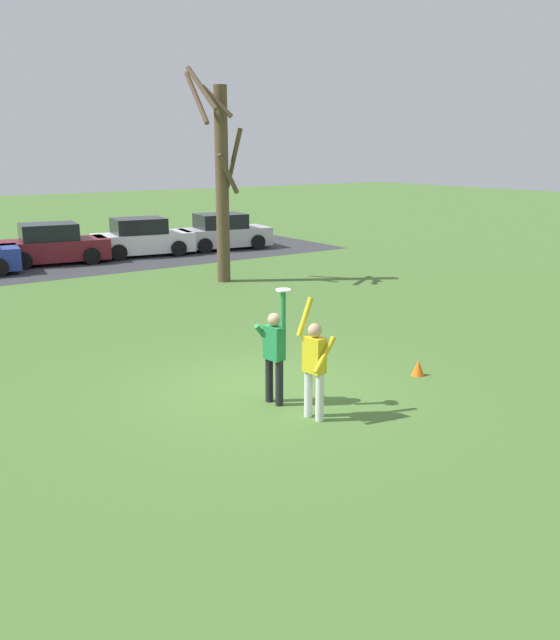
{
  "coord_description": "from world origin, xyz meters",
  "views": [
    {
      "loc": [
        -6.6,
        -9.71,
        4.38
      ],
      "look_at": [
        -0.17,
        -0.67,
        1.53
      ],
      "focal_mm": 37.4,
      "sensor_mm": 36.0,
      "label": 1
    }
  ],
  "objects_px": {
    "parked_car_silver": "(223,233)",
    "bare_tree_tall": "(221,177)",
    "person_catcher": "(274,350)",
    "person_defender": "(314,363)",
    "frisbee_disc": "(283,290)",
    "parked_car_maroon": "(53,245)",
    "field_cone_orange": "(418,368)",
    "parked_car_white": "(142,238)"
  },
  "relations": [
    {
      "from": "parked_car_white",
      "to": "field_cone_orange",
      "type": "height_order",
      "value": "parked_car_white"
    },
    {
      "from": "person_catcher",
      "to": "parked_car_white",
      "type": "height_order",
      "value": "person_catcher"
    },
    {
      "from": "person_defender",
      "to": "bare_tree_tall",
      "type": "height_order",
      "value": "bare_tree_tall"
    },
    {
      "from": "person_catcher",
      "to": "bare_tree_tall",
      "type": "xyz_separation_m",
      "value": [
        5.06,
        10.29,
        2.51
      ]
    },
    {
      "from": "parked_car_maroon",
      "to": "bare_tree_tall",
      "type": "height_order",
      "value": "bare_tree_tall"
    },
    {
      "from": "parked_car_silver",
      "to": "field_cone_orange",
      "type": "bearing_deg",
      "value": -100.03
    },
    {
      "from": "person_catcher",
      "to": "person_defender",
      "type": "height_order",
      "value": "person_catcher"
    },
    {
      "from": "person_catcher",
      "to": "parked_car_white",
      "type": "relative_size",
      "value": 0.48
    },
    {
      "from": "bare_tree_tall",
      "to": "field_cone_orange",
      "type": "relative_size",
      "value": 21.77
    },
    {
      "from": "person_catcher",
      "to": "field_cone_orange",
      "type": "relative_size",
      "value": 6.5
    },
    {
      "from": "person_defender",
      "to": "parked_car_silver",
      "type": "height_order",
      "value": "person_defender"
    },
    {
      "from": "frisbee_disc",
      "to": "parked_car_silver",
      "type": "bearing_deg",
      "value": 62.36
    },
    {
      "from": "person_defender",
      "to": "field_cone_orange",
      "type": "height_order",
      "value": "person_defender"
    },
    {
      "from": "frisbee_disc",
      "to": "field_cone_orange",
      "type": "relative_size",
      "value": 0.8
    },
    {
      "from": "parked_car_silver",
      "to": "field_cone_orange",
      "type": "relative_size",
      "value": 13.5
    },
    {
      "from": "person_catcher",
      "to": "parked_car_silver",
      "type": "height_order",
      "value": "person_catcher"
    },
    {
      "from": "person_defender",
      "to": "field_cone_orange",
      "type": "distance_m",
      "value": 3.22
    },
    {
      "from": "parked_car_silver",
      "to": "field_cone_orange",
      "type": "distance_m",
      "value": 18.36
    },
    {
      "from": "parked_car_maroon",
      "to": "parked_car_white",
      "type": "bearing_deg",
      "value": 7.23
    },
    {
      "from": "person_defender",
      "to": "frisbee_disc",
      "type": "height_order",
      "value": "frisbee_disc"
    },
    {
      "from": "parked_car_white",
      "to": "field_cone_orange",
      "type": "xyz_separation_m",
      "value": [
        -2.02,
        -17.7,
        -0.57
      ]
    },
    {
      "from": "parked_car_silver",
      "to": "bare_tree_tall",
      "type": "distance_m",
      "value": 8.26
    },
    {
      "from": "person_defender",
      "to": "parked_car_maroon",
      "type": "bearing_deg",
      "value": -12.45
    },
    {
      "from": "person_catcher",
      "to": "parked_car_white",
      "type": "bearing_deg",
      "value": 154.92
    },
    {
      "from": "parked_car_silver",
      "to": "field_cone_orange",
      "type": "xyz_separation_m",
      "value": [
        -5.83,
        -17.4,
        -0.57
      ]
    },
    {
      "from": "parked_car_silver",
      "to": "bare_tree_tall",
      "type": "relative_size",
      "value": 0.62
    },
    {
      "from": "person_catcher",
      "to": "frisbee_disc",
      "type": "xyz_separation_m",
      "value": [
        0.03,
        -0.22,
        1.11
      ]
    },
    {
      "from": "person_defender",
      "to": "parked_car_silver",
      "type": "relative_size",
      "value": 0.47
    },
    {
      "from": "person_defender",
      "to": "parked_car_white",
      "type": "bearing_deg",
      "value": -23.84
    },
    {
      "from": "parked_car_white",
      "to": "parked_car_silver",
      "type": "relative_size",
      "value": 1.0
    },
    {
      "from": "frisbee_disc",
      "to": "parked_car_maroon",
      "type": "distance_m",
      "value": 17.69
    },
    {
      "from": "frisbee_disc",
      "to": "parked_car_white",
      "type": "relative_size",
      "value": 0.06
    },
    {
      "from": "person_catcher",
      "to": "field_cone_orange",
      "type": "xyz_separation_m",
      "value": [
        3.21,
        -0.43,
        -0.82
      ]
    },
    {
      "from": "person_catcher",
      "to": "bare_tree_tall",
      "type": "distance_m",
      "value": 11.74
    },
    {
      "from": "parked_car_silver",
      "to": "person_catcher",
      "type": "bearing_deg",
      "value": -109.53
    },
    {
      "from": "parked_car_silver",
      "to": "bare_tree_tall",
      "type": "bearing_deg",
      "value": -112.27
    },
    {
      "from": "person_defender",
      "to": "frisbee_disc",
      "type": "bearing_deg",
      "value": 0.0
    },
    {
      "from": "parked_car_white",
      "to": "person_catcher",
      "type": "bearing_deg",
      "value": -98.31
    },
    {
      "from": "frisbee_disc",
      "to": "parked_car_maroon",
      "type": "relative_size",
      "value": 0.06
    },
    {
      "from": "person_catcher",
      "to": "parked_car_silver",
      "type": "xyz_separation_m",
      "value": [
        9.04,
        16.97,
        -0.25
      ]
    },
    {
      "from": "person_defender",
      "to": "field_cone_orange",
      "type": "xyz_separation_m",
      "value": [
        3.07,
        0.53,
        -0.82
      ]
    },
    {
      "from": "person_defender",
      "to": "frisbee_disc",
      "type": "relative_size",
      "value": 8.0
    }
  ]
}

